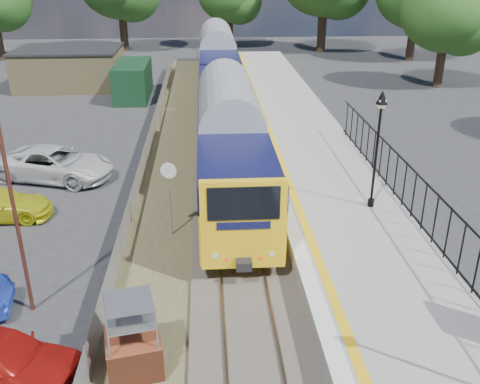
{
  "coord_description": "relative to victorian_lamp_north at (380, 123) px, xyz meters",
  "views": [
    {
      "loc": [
        -1.07,
        -12.61,
        9.94
      ],
      "look_at": [
        0.1,
        5.22,
        2.0
      ],
      "focal_mm": 40.0,
      "sensor_mm": 36.0,
      "label": 1
    }
  ],
  "objects": [
    {
      "name": "ground",
      "position": [
        -5.3,
        -6.0,
        -4.3
      ],
      "size": [
        120.0,
        120.0,
        0.0
      ],
      "primitive_type": "plane",
      "color": "#2D2D30",
      "rests_on": "ground"
    },
    {
      "name": "track_bed",
      "position": [
        -5.77,
        3.67,
        -4.21
      ],
      "size": [
        5.9,
        80.0,
        0.29
      ],
      "color": "#473F38",
      "rests_on": "ground"
    },
    {
      "name": "platform",
      "position": [
        -1.1,
        2.0,
        -3.85
      ],
      "size": [
        5.0,
        70.0,
        0.9
      ],
      "primitive_type": "cube",
      "color": "gray",
      "rests_on": "ground"
    },
    {
      "name": "platform_edge",
      "position": [
        -3.16,
        2.0,
        -3.39
      ],
      "size": [
        0.9,
        70.0,
        0.01
      ],
      "color": "silver",
      "rests_on": "platform"
    },
    {
      "name": "victorian_lamp_north",
      "position": [
        0.0,
        0.0,
        0.0
      ],
      "size": [
        0.44,
        0.44,
        4.6
      ],
      "color": "black",
      "rests_on": "platform"
    },
    {
      "name": "palisade_fence",
      "position": [
        1.25,
        -3.76,
        -2.46
      ],
      "size": [
        0.12,
        26.0,
        2.0
      ],
      "color": "black",
      "rests_on": "platform"
    },
    {
      "name": "wire_fence",
      "position": [
        -9.5,
        6.0,
        -3.7
      ],
      "size": [
        0.06,
        52.0,
        1.2
      ],
      "color": "#999EA3",
      "rests_on": "ground"
    },
    {
      "name": "outbuilding",
      "position": [
        -16.21,
        25.21,
        -2.78
      ],
      "size": [
        10.8,
        10.1,
        3.12
      ],
      "color": "#9F8C5A",
      "rests_on": "ground"
    },
    {
      "name": "train",
      "position": [
        -5.3,
        16.52,
        -1.96
      ],
      "size": [
        2.82,
        40.83,
        3.51
      ],
      "color": "yellow",
      "rests_on": "ground"
    },
    {
      "name": "brick_plinth",
      "position": [
        -8.39,
        -7.56,
        -3.23
      ],
      "size": [
        1.62,
        1.62,
        2.22
      ],
      "rotation": [
        0.0,
        0.0,
        0.21
      ],
      "color": "brown",
      "rests_on": "ground"
    },
    {
      "name": "speed_sign",
      "position": [
        -7.8,
        -0.28,
        -2.21
      ],
      "size": [
        0.6,
        0.17,
        3.02
      ],
      "rotation": [
        0.0,
        0.0,
        -0.23
      ],
      "color": "#999EA3",
      "rests_on": "ground"
    },
    {
      "name": "carpark_lamp",
      "position": [
        -11.83,
        -4.71,
        -0.2
      ],
      "size": [
        0.25,
        0.5,
        7.2
      ],
      "color": "#472017",
      "rests_on": "ground"
    },
    {
      "name": "car_white",
      "position": [
        -13.68,
        5.86,
        -3.52
      ],
      "size": [
        6.14,
        4.14,
        1.56
      ],
      "primitive_type": "imported",
      "rotation": [
        0.0,
        0.0,
        1.27
      ],
      "color": "silver",
      "rests_on": "ground"
    }
  ]
}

